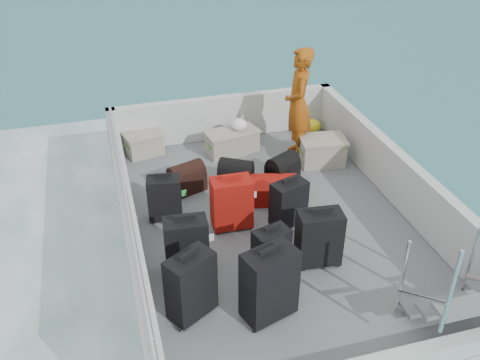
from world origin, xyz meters
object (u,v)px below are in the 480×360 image
object	(u,v)px
suitcase_6	(319,238)
passenger	(298,104)
suitcase_0	(191,287)
crate_1	(226,144)
suitcase_5	(232,204)
crate_0	(144,145)
crate_3	(322,152)
suitcase_7	(289,204)
suitcase_1	(187,247)
suitcase_2	(165,199)
crate_2	(239,141)
suitcase_3	(269,285)
suitcase_8	(273,190)
suitcase_4	(271,252)

from	to	relation	value
suitcase_6	passenger	distance (m)	2.55
suitcase_0	passenger	distance (m)	3.58
crate_1	suitcase_5	bearing A→B (deg)	-102.42
suitcase_0	crate_0	bearing A→B (deg)	60.15
suitcase_5	crate_3	xyz separation A→B (m)	(1.69, 1.16, -0.15)
suitcase_7	suitcase_1	bearing A→B (deg)	-177.12
suitcase_7	passenger	xyz separation A→B (m)	(0.72, 1.65, 0.54)
suitcase_2	crate_0	xyz separation A→B (m)	(-0.05, 1.77, -0.14)
suitcase_0	suitcase_7	distance (m)	1.86
suitcase_6	crate_0	distance (m)	3.45
suitcase_2	crate_2	distance (m)	2.03
crate_3	suitcase_6	bearing A→B (deg)	-114.36
crate_2	passenger	world-z (taller)	passenger
suitcase_0	crate_3	world-z (taller)	suitcase_0
suitcase_0	crate_0	distance (m)	3.48
passenger	suitcase_3	bearing A→B (deg)	-9.59
suitcase_7	crate_1	xyz separation A→B (m)	(-0.28, 1.96, -0.13)
suitcase_0	suitcase_7	bearing A→B (deg)	8.43
suitcase_8	suitcase_4	bearing A→B (deg)	175.34
suitcase_7	crate_2	size ratio (longest dim) A/B	1.14
suitcase_3	crate_1	size ratio (longest dim) A/B	1.43
crate_0	crate_1	bearing A→B (deg)	-15.77
suitcase_5	suitcase_8	size ratio (longest dim) A/B	1.00
suitcase_1	suitcase_6	world-z (taller)	suitcase_1
suitcase_5	suitcase_6	xyz separation A→B (m)	(0.75, -0.92, -0.00)
suitcase_1	suitcase_6	size ratio (longest dim) A/B	1.03
passenger	crate_2	bearing A→B (deg)	-99.62
suitcase_3	passenger	size ratio (longest dim) A/B	0.47
suitcase_3	passenger	bearing A→B (deg)	46.93
crate_0	crate_3	distance (m)	2.69
suitcase_2	suitcase_3	xyz separation A→B (m)	(0.73, -1.92, 0.10)
suitcase_3	crate_2	xyz separation A→B (m)	(0.65, 3.40, -0.24)
suitcase_5	passenger	distance (m)	2.12
suitcase_6	crate_0	size ratio (longest dim) A/B	1.28
suitcase_4	crate_1	distance (m)	2.77
suitcase_1	suitcase_8	bearing A→B (deg)	43.73
suitcase_0	suitcase_3	xyz separation A→B (m)	(0.73, -0.22, 0.03)
suitcase_4	crate_2	size ratio (longest dim) A/B	1.09
suitcase_8	crate_0	size ratio (longest dim) A/B	1.28
suitcase_5	crate_3	distance (m)	2.05
suitcase_2	crate_2	size ratio (longest dim) A/B	1.12
passenger	suitcase_2	bearing A→B (deg)	-46.95
crate_2	crate_3	distance (m)	1.29
crate_1	passenger	size ratio (longest dim) A/B	0.33
suitcase_6	suitcase_8	world-z (taller)	suitcase_6
suitcase_5	passenger	bearing A→B (deg)	48.35
suitcase_1	suitcase_5	xyz separation A→B (m)	(0.68, 0.68, -0.01)
suitcase_0	suitcase_6	distance (m)	1.56
suitcase_4	suitcase_7	bearing A→B (deg)	43.36
suitcase_0	crate_1	world-z (taller)	suitcase_0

